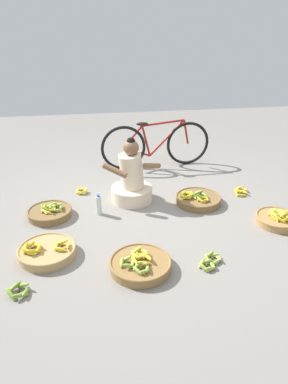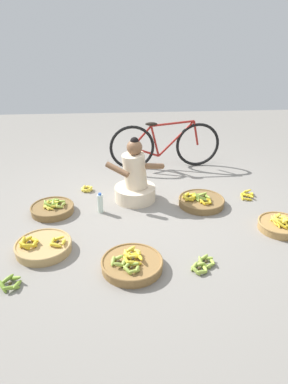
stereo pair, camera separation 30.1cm
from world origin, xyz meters
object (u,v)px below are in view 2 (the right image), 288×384
(loose_bananas_back_right, at_px, (11,283))
(loose_bananas_back_left, at_px, (247,195))
(vendor_woman_front, at_px, (135,181))
(banana_basket_near_bicycle, at_px, (43,246))
(banana_basket_front_center, at_px, (52,208))
(loose_bananas_mid_right, at_px, (203,265))
(bicycle_leaning, at_px, (165,145))
(loose_bananas_back_center, at_px, (87,189))
(water_bottle, at_px, (100,204))
(banana_basket_mid_left, at_px, (132,264))
(banana_basket_front_right, at_px, (281,225))
(banana_basket_front_left, at_px, (201,201))

(loose_bananas_back_right, distance_m, loose_bananas_back_left, 3.05)
(vendor_woman_front, xyz_separation_m, banana_basket_near_bicycle, (-0.97, -1.05, -0.21))
(banana_basket_front_center, bearing_deg, loose_bananas_mid_right, -36.46)
(bicycle_leaning, xyz_separation_m, loose_bananas_back_center, (-1.15, -0.77, -0.33))
(banana_basket_near_bicycle, bearing_deg, vendor_woman_front, 47.24)
(loose_bananas_back_left, relative_size, water_bottle, 1.06)
(loose_bananas_back_left, bearing_deg, bicycle_leaning, 130.81)
(banana_basket_near_bicycle, height_order, water_bottle, water_bottle)
(banana_basket_mid_left, bearing_deg, loose_bananas_back_right, -171.14)
(bicycle_leaning, distance_m, banana_basket_front_center, 2.05)
(vendor_woman_front, relative_size, bicycle_leaning, 0.49)
(banana_basket_front_right, bearing_deg, loose_bananas_back_right, -165.01)
(bicycle_leaning, height_order, water_bottle, bicycle_leaning)
(banana_basket_near_bicycle, distance_m, loose_bananas_back_left, 2.65)
(loose_bananas_mid_right, distance_m, water_bottle, 1.50)
(banana_basket_near_bicycle, bearing_deg, banana_basket_front_right, 4.99)
(banana_basket_front_right, height_order, banana_basket_front_left, banana_basket_front_right)
(loose_bananas_mid_right, relative_size, loose_bananas_back_left, 1.03)
(banana_basket_front_center, relative_size, banana_basket_mid_left, 0.89)
(loose_bananas_back_left, bearing_deg, banana_basket_mid_left, -138.80)
(bicycle_leaning, relative_size, banana_basket_front_center, 3.31)
(loose_bananas_back_center, bearing_deg, banana_basket_mid_left, -72.45)
(loose_bananas_back_right, bearing_deg, banana_basket_near_bicycle, 69.49)
(water_bottle, bearing_deg, banana_basket_mid_left, -73.17)
(banana_basket_near_bicycle, distance_m, banana_basket_front_left, 1.97)
(banana_basket_front_center, height_order, water_bottle, water_bottle)
(banana_basket_mid_left, bearing_deg, water_bottle, 106.83)
(banana_basket_front_right, xyz_separation_m, loose_bananas_back_right, (-2.73, -0.73, -0.03))
(bicycle_leaning, relative_size, banana_basket_front_left, 2.98)
(vendor_woman_front, distance_m, loose_bananas_back_right, 1.96)
(banana_basket_front_right, bearing_deg, vendor_woman_front, 152.03)
(banana_basket_front_right, relative_size, banana_basket_front_left, 0.86)
(banana_basket_mid_left, xyz_separation_m, banana_basket_front_right, (1.66, 0.56, 0.00))
(banana_basket_mid_left, height_order, loose_bananas_mid_right, banana_basket_mid_left)
(water_bottle, bearing_deg, banana_basket_front_center, 176.13)
(banana_basket_front_center, xyz_separation_m, loose_bananas_back_left, (2.47, 0.24, -0.03))
(banana_basket_front_center, bearing_deg, bicycle_leaning, 41.45)
(banana_basket_near_bicycle, bearing_deg, water_bottle, 54.17)
(bicycle_leaning, height_order, loose_bananas_back_left, bicycle_leaning)
(loose_bananas_mid_right, height_order, loose_bananas_back_right, loose_bananas_back_right)
(banana_basket_front_center, height_order, banana_basket_mid_left, banana_basket_mid_left)
(banana_basket_front_left, relative_size, water_bottle, 2.25)
(vendor_woman_front, relative_size, loose_bananas_back_center, 4.49)
(loose_bananas_back_center, distance_m, water_bottle, 0.65)
(loose_bananas_mid_right, bearing_deg, banana_basket_near_bicycle, 166.41)
(bicycle_leaning, relative_size, banana_basket_front_right, 3.48)
(banana_basket_mid_left, relative_size, loose_bananas_mid_right, 2.08)
(vendor_woman_front, xyz_separation_m, loose_bananas_mid_right, (0.56, -1.42, -0.24))
(loose_bananas_back_right, height_order, loose_bananas_back_left, loose_bananas_back_right)
(banana_basket_front_left, relative_size, loose_bananas_back_center, 3.08)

